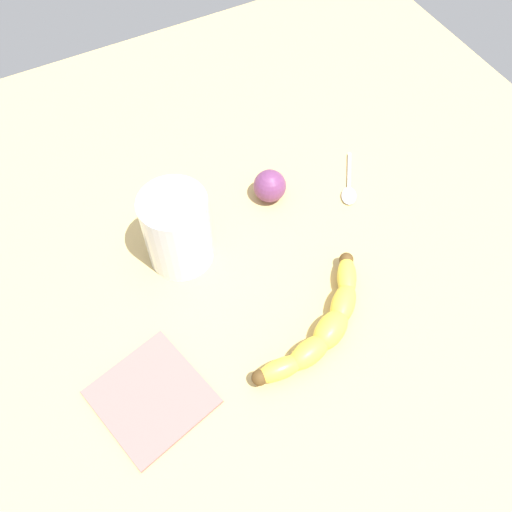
# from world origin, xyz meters

# --- Properties ---
(wooden_tabletop) EXTENTS (1.20, 1.20, 0.03)m
(wooden_tabletop) POSITION_xyz_m (0.00, 0.00, 0.01)
(wooden_tabletop) COLOR tan
(wooden_tabletop) RESTS_ON ground
(banana) EXTENTS (0.22, 0.13, 0.04)m
(banana) POSITION_xyz_m (0.01, -0.14, 0.05)
(banana) COLOR yellow
(banana) RESTS_ON wooden_tabletop
(smoothie_glass) EXTENTS (0.10, 0.10, 0.13)m
(smoothie_glass) POSITION_xyz_m (-0.11, 0.07, 0.09)
(smoothie_glass) COLOR silver
(smoothie_glass) RESTS_ON wooden_tabletop
(plum_fruit) EXTENTS (0.05, 0.05, 0.05)m
(plum_fruit) POSITION_xyz_m (0.06, 0.11, 0.06)
(plum_fruit) COLOR #6B3360
(plum_fruit) RESTS_ON wooden_tabletop
(teaspoon) EXTENTS (0.07, 0.10, 0.01)m
(teaspoon) POSITION_xyz_m (0.18, 0.05, 0.03)
(teaspoon) COLOR silver
(teaspoon) RESTS_ON wooden_tabletop
(folded_napkin) EXTENTS (0.16, 0.16, 0.01)m
(folded_napkin) POSITION_xyz_m (-0.23, -0.12, 0.03)
(folded_napkin) COLOR #BC6660
(folded_napkin) RESTS_ON wooden_tabletop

